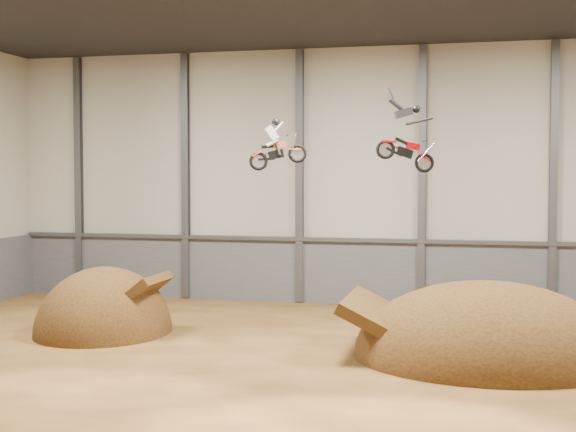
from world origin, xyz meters
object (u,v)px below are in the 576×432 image
(landing_ramp, at_px, (487,358))
(fmx_rider_a, at_px, (280,140))
(fmx_rider_b, at_px, (402,131))
(takeoff_ramp, at_px, (104,333))

(landing_ramp, bearing_deg, fmx_rider_a, 176.10)
(fmx_rider_a, bearing_deg, fmx_rider_b, -19.66)
(takeoff_ramp, distance_m, fmx_rider_a, 11.92)
(fmx_rider_a, height_order, fmx_rider_b, fmx_rider_b)
(fmx_rider_a, xyz_separation_m, fmx_rider_b, (5.05, -0.29, 0.31))
(landing_ramp, xyz_separation_m, fmx_rider_b, (-3.37, 0.28, 8.84))
(landing_ramp, xyz_separation_m, fmx_rider_a, (-8.42, 0.57, 8.53))
(landing_ramp, distance_m, fmx_rider_b, 9.46)
(fmx_rider_b, bearing_deg, landing_ramp, -18.58)
(takeoff_ramp, height_order, fmx_rider_a, fmx_rider_a)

